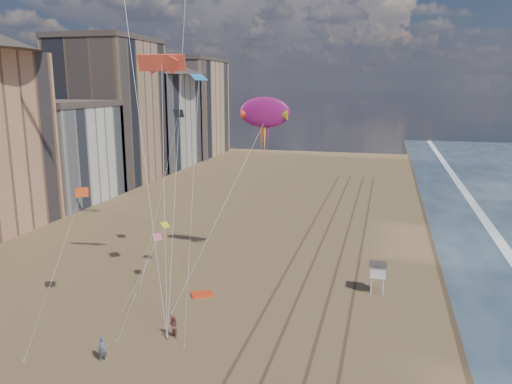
# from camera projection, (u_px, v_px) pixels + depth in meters

# --- Properties ---
(wet_sand) EXTENTS (260.00, 260.00, 0.00)m
(wet_sand) POSITION_uv_depth(u_px,v_px,m) (474.00, 258.00, 57.49)
(wet_sand) COLOR #42301E
(wet_sand) RESTS_ON ground
(tracks) EXTENTS (7.68, 120.00, 0.01)m
(tracks) POSITION_uv_depth(u_px,v_px,m) (321.00, 276.00, 52.11)
(tracks) COLOR brown
(tracks) RESTS_ON ground
(buildings) EXTENTS (34.72, 131.35, 29.00)m
(buildings) POSITION_uv_depth(u_px,v_px,m) (94.00, 117.00, 94.91)
(buildings) COLOR #C6B284
(buildings) RESTS_ON ground
(lifeguard_stand) EXTENTS (1.66, 1.66, 3.00)m
(lifeguard_stand) POSITION_uv_depth(u_px,v_px,m) (378.00, 270.00, 47.32)
(lifeguard_stand) COLOR white
(lifeguard_stand) RESTS_ON ground
(grounded_kite) EXTENTS (2.33, 2.06, 0.22)m
(grounded_kite) POSITION_uv_depth(u_px,v_px,m) (202.00, 294.00, 47.29)
(grounded_kite) COLOR #FF4215
(grounded_kite) RESTS_ON ground
(show_kite) EXTENTS (5.09, 6.76, 20.77)m
(show_kite) POSITION_uv_depth(u_px,v_px,m) (265.00, 113.00, 50.52)
(show_kite) COLOR #961769
(show_kite) RESTS_ON ground
(kite_flyer_a) EXTENTS (0.84, 0.72, 1.94)m
(kite_flyer_a) POSITION_uv_depth(u_px,v_px,m) (103.00, 349.00, 35.85)
(kite_flyer_a) COLOR slate
(kite_flyer_a) RESTS_ON ground
(kite_flyer_b) EXTENTS (1.15, 1.12, 1.86)m
(kite_flyer_b) POSITION_uv_depth(u_px,v_px,m) (173.00, 327.00, 39.16)
(kite_flyer_b) COLOR #915549
(kite_flyer_b) RESTS_ON ground
(small_kites) EXTENTS (10.27, 15.33, 15.87)m
(small_kites) POSITION_uv_depth(u_px,v_px,m) (159.00, 157.00, 46.07)
(small_kites) COLOR black
(small_kites) RESTS_ON ground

